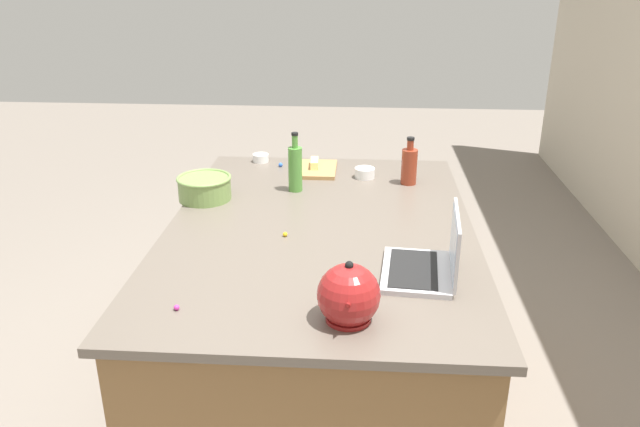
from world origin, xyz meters
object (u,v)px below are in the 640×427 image
at_px(laptop, 429,262).
at_px(bottle_soy, 409,165).
at_px(ramekin_small, 365,173).
at_px(kettle, 349,296).
at_px(ramekin_medium, 261,158).
at_px(bottle_olive, 295,168).
at_px(cutting_board, 314,169).
at_px(butter_stick_left, 315,163).
at_px(mixing_bowl_large, 205,187).

bearing_deg(laptop, bottle_soy, -179.35).
bearing_deg(ramekin_small, kettle, -2.01).
bearing_deg(ramekin_medium, bottle_olive, 28.49).
bearing_deg(bottle_olive, bottle_soy, 103.89).
relative_size(ramekin_small, ramekin_medium, 1.18).
bearing_deg(cutting_board, kettle, 8.55).
height_order(ramekin_small, ramekin_medium, ramekin_small).
height_order(laptop, ramekin_small, laptop).
xyz_separation_m(bottle_olive, bottle_soy, (-0.12, 0.50, -0.02)).
xyz_separation_m(bottle_olive, ramekin_small, (-0.19, 0.30, -0.08)).
xyz_separation_m(bottle_olive, kettle, (1.05, 0.26, -0.03)).
bearing_deg(butter_stick_left, laptop, 23.35).
bearing_deg(mixing_bowl_large, cutting_board, 132.86).
relative_size(bottle_soy, cutting_board, 0.82).
distance_m(cutting_board, butter_stick_left, 0.03).
height_order(laptop, bottle_soy, laptop).
distance_m(laptop, kettle, 0.38).
relative_size(mixing_bowl_large, kettle, 1.08).
bearing_deg(butter_stick_left, cutting_board, 0.00).
relative_size(bottle_olive, cutting_board, 1.00).
distance_m(mixing_bowl_large, bottle_olive, 0.40).
height_order(bottle_olive, butter_stick_left, bottle_olive).
height_order(cutting_board, ramekin_medium, ramekin_medium).
xyz_separation_m(laptop, ramekin_medium, (-1.16, -0.73, -0.03)).
bearing_deg(kettle, ramekin_small, 177.99).
xyz_separation_m(bottle_soy, ramekin_small, (-0.07, -0.20, -0.06)).
bearing_deg(cutting_board, ramekin_medium, -114.77).
bearing_deg(cutting_board, ramekin_small, 71.67).
relative_size(mixing_bowl_large, bottle_olive, 0.88).
xyz_separation_m(mixing_bowl_large, bottle_soy, (-0.26, 0.88, 0.03)).
bearing_deg(bottle_soy, ramekin_small, -109.01).
bearing_deg(cutting_board, bottle_olive, -12.82).
bearing_deg(kettle, bottle_soy, 168.32).
bearing_deg(kettle, ramekin_medium, -161.71).
xyz_separation_m(mixing_bowl_large, ramekin_medium, (-0.53, 0.15, -0.03)).
bearing_deg(laptop, butter_stick_left, -156.65).
relative_size(cutting_board, ramekin_small, 2.83).
xyz_separation_m(butter_stick_left, ramekin_small, (0.09, 0.24, -0.01)).
relative_size(laptop, ramekin_small, 3.52).
bearing_deg(cutting_board, laptop, 23.59).
height_order(mixing_bowl_large, ramekin_medium, mixing_bowl_large).
height_order(bottle_soy, cutting_board, bottle_soy).
relative_size(cutting_board, butter_stick_left, 2.39).
height_order(kettle, ramekin_medium, kettle).
height_order(mixing_bowl_large, butter_stick_left, mixing_bowl_large).
relative_size(laptop, ramekin_medium, 4.17).
bearing_deg(laptop, kettle, -41.17).
bearing_deg(ramekin_medium, kettle, 18.29).
bearing_deg(bottle_soy, butter_stick_left, -110.03).
relative_size(mixing_bowl_large, ramekin_medium, 2.93).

